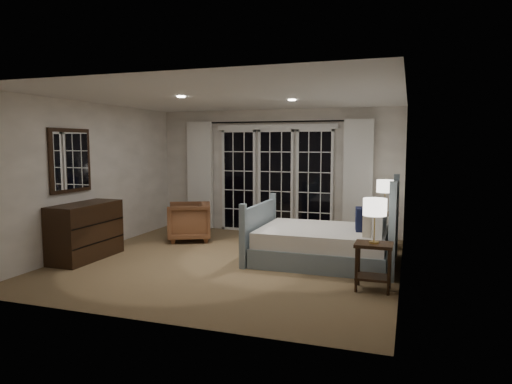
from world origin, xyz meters
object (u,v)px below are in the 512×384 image
(lamp_left, at_px, (375,208))
(lamp_right, at_px, (385,187))
(armchair, at_px, (189,221))
(bed, at_px, (328,242))
(dresser, at_px, (86,231))
(nightstand_left, at_px, (373,260))
(nightstand_right, at_px, (384,225))

(lamp_left, distance_m, lamp_right, 2.44)
(lamp_left, xyz_separation_m, armchair, (-3.51, 1.93, -0.68))
(bed, xyz_separation_m, dresser, (-3.65, -1.02, 0.12))
(lamp_left, bearing_deg, nightstand_left, -7.13)
(armchair, distance_m, dresser, 1.99)
(armchair, bearing_deg, lamp_right, 73.30)
(dresser, bearing_deg, lamp_right, 27.38)
(nightstand_left, distance_m, lamp_left, 0.65)
(bed, distance_m, dresser, 3.79)
(bed, relative_size, lamp_right, 3.76)
(nightstand_right, relative_size, armchair, 0.79)
(nightstand_right, distance_m, dresser, 4.97)
(nightstand_left, distance_m, armchair, 4.01)
(lamp_left, distance_m, armchair, 4.07)
(lamp_right, xyz_separation_m, armchair, (-3.51, -0.51, -0.72))
(bed, distance_m, nightstand_left, 1.40)
(lamp_right, distance_m, armchair, 3.62)
(bed, xyz_separation_m, lamp_left, (0.77, -1.17, 0.72))
(lamp_right, relative_size, armchair, 0.72)
(nightstand_right, bearing_deg, dresser, -152.62)
(bed, xyz_separation_m, nightstand_right, (0.77, 1.27, 0.09))
(nightstand_left, bearing_deg, lamp_right, 90.09)
(lamp_left, height_order, armchair, lamp_left)
(bed, height_order, nightstand_right, bed)
(nightstand_left, xyz_separation_m, lamp_left, (-0.00, 0.00, 0.65))
(lamp_right, bearing_deg, bed, -121.10)
(lamp_right, bearing_deg, dresser, -152.62)
(bed, bearing_deg, armchair, 164.57)
(nightstand_left, bearing_deg, lamp_left, 172.87)
(lamp_left, bearing_deg, dresser, 178.01)
(nightstand_right, xyz_separation_m, lamp_right, (0.00, 0.00, 0.67))
(bed, height_order, armchair, bed)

